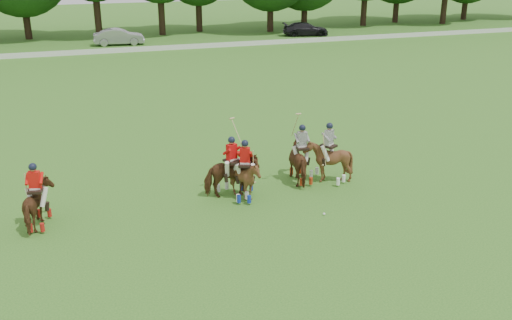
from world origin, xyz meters
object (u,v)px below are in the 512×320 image
object	(u,v)px
polo_red_a	(38,204)
polo_red_b	(232,176)
polo_ball	(324,214)
polo_stripe_b	(328,160)
car_right	(306,29)
polo_stripe_a	(301,161)
car_mid	(119,37)
polo_red_c	(245,178)

from	to	relation	value
polo_red_a	polo_red_b	size ratio (longest dim) A/B	0.77
polo_ball	polo_red_a	bearing A→B (deg)	166.06
polo_ball	polo_stripe_b	bearing A→B (deg)	62.49
car_right	polo_stripe_a	size ratio (longest dim) A/B	1.68
car_mid	polo_stripe_b	world-z (taller)	polo_stripe_b
car_right	polo_red_b	bearing A→B (deg)	166.09
polo_red_a	polo_stripe_a	distance (m)	9.77
polo_red_c	polo_stripe_a	bearing A→B (deg)	18.47
polo_ball	car_mid	bearing A→B (deg)	93.48
polo_ball	polo_red_b	bearing A→B (deg)	135.64
car_right	polo_red_c	distance (m)	42.99
polo_red_b	polo_stripe_a	xyz separation A→B (m)	(3.03, 0.62, -0.01)
polo_stripe_a	polo_ball	size ratio (longest dim) A/B	31.90
car_mid	car_right	size ratio (longest dim) A/B	0.99
polo_red_c	polo_stripe_b	bearing A→B (deg)	8.23
car_right	polo_stripe_b	size ratio (longest dim) A/B	2.00
polo_red_b	polo_red_c	world-z (taller)	polo_red_b
car_right	polo_ball	world-z (taller)	car_right
car_right	polo_ball	size ratio (longest dim) A/B	53.57
polo_stripe_a	polo_red_a	bearing A→B (deg)	-175.16
car_right	polo_red_a	xyz separation A→B (m)	(-26.37, -38.40, 0.10)
car_mid	polo_stripe_a	xyz separation A→B (m)	(2.94, -37.58, 0.06)
car_right	polo_red_c	xyz separation A→B (m)	(-19.24, -38.45, 0.11)
car_mid	polo_stripe_a	world-z (taller)	polo_stripe_a
polo_red_a	car_mid	bearing A→B (deg)	79.97
polo_red_b	polo_red_c	size ratio (longest dim) A/B	1.28
polo_red_a	car_right	bearing A→B (deg)	55.53
polo_stripe_b	polo_ball	xyz separation A→B (m)	(-1.44, -2.77, -0.83)
car_mid	polo_red_c	size ratio (longest dim) A/B	2.11
car_mid	polo_red_b	xyz separation A→B (m)	(-0.09, -38.19, 0.06)
polo_red_c	polo_ball	size ratio (longest dim) A/B	25.09
polo_red_b	polo_stripe_a	distance (m)	3.09
polo_red_a	polo_red_c	xyz separation A→B (m)	(7.13, -0.05, 0.01)
car_mid	polo_stripe_a	bearing A→B (deg)	-171.47
polo_red_c	polo_red_a	bearing A→B (deg)	179.63
polo_red_c	polo_stripe_b	size ratio (longest dim) A/B	0.94
car_mid	polo_red_c	world-z (taller)	polo_red_c
car_right	polo_red_c	world-z (taller)	polo_red_c
polo_red_b	polo_red_c	xyz separation A→B (m)	(0.42, -0.25, -0.04)
car_mid	polo_ball	distance (m)	40.78
car_right	polo_red_c	bearing A→B (deg)	166.74
polo_red_a	polo_red_c	bearing A→B (deg)	-0.37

